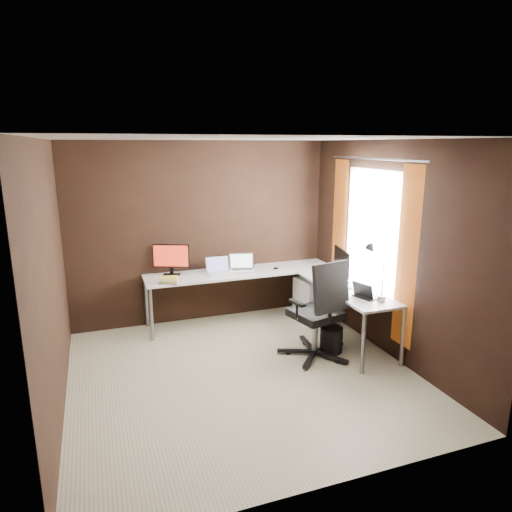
{
  "coord_description": "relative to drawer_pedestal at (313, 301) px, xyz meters",
  "views": [
    {
      "loc": [
        -1.39,
        -4.31,
        2.45
      ],
      "look_at": [
        0.5,
        0.95,
        1.07
      ],
      "focal_mm": 32.0,
      "sensor_mm": 36.0,
      "label": 1
    }
  ],
  "objects": [
    {
      "name": "room",
      "position": [
        -1.09,
        -1.08,
        0.98
      ],
      "size": [
        3.6,
        3.6,
        2.5
      ],
      "color": "#C0B895",
      "rests_on": "ground"
    },
    {
      "name": "drawer_pedestal",
      "position": [
        0.0,
        0.0,
        0.0
      ],
      "size": [
        0.42,
        0.5,
        0.6
      ],
      "primitive_type": "cube",
      "color": "white",
      "rests_on": "ground"
    },
    {
      "name": "desk_lamp",
      "position": [
        0.08,
        -1.3,
        0.85
      ],
      "size": [
        0.2,
        0.24,
        0.66
      ],
      "rotation": [
        0.0,
        0.0,
        -0.22
      ],
      "color": "slate",
      "rests_on": "desk"
    },
    {
      "name": "laptop_silver",
      "position": [
        -0.93,
        0.39,
        0.48
      ],
      "size": [
        0.4,
        0.32,
        0.23
      ],
      "rotation": [
        0.0,
        0.0,
        -0.25
      ],
      "color": "silver",
      "rests_on": "desk"
    },
    {
      "name": "desk",
      "position": [
        -0.59,
        -0.11,
        0.38
      ],
      "size": [
        2.65,
        2.25,
        0.73
      ],
      "color": "white",
      "rests_on": "ground"
    },
    {
      "name": "book_stack",
      "position": [
        -1.98,
        0.15,
        0.47
      ],
      "size": [
        0.29,
        0.26,
        0.07
      ],
      "rotation": [
        0.0,
        0.0,
        -0.3
      ],
      "color": "#A17A56",
      "rests_on": "desk"
    },
    {
      "name": "laptop_black_big",
      "position": [
        -0.12,
        -0.72,
        0.48
      ],
      "size": [
        0.33,
        0.42,
        0.25
      ],
      "rotation": [
        0.0,
        0.0,
        1.78
      ],
      "color": "black",
      "rests_on": "desk"
    },
    {
      "name": "monitor_left",
      "position": [
        -1.9,
        0.48,
        0.67
      ],
      "size": [
        0.46,
        0.23,
        0.43
      ],
      "rotation": [
        0.0,
        0.0,
        -0.41
      ],
      "color": "black",
      "rests_on": "desk"
    },
    {
      "name": "mouse_corner",
      "position": [
        -0.46,
        0.28,
        0.45
      ],
      "size": [
        0.08,
        0.05,
        0.03
      ],
      "primitive_type": "ellipsoid",
      "rotation": [
        0.0,
        0.0,
        -0.02
      ],
      "color": "black",
      "rests_on": "desk"
    },
    {
      "name": "monitor_right",
      "position": [
        0.1,
        -0.55,
        0.68
      ],
      "size": [
        0.16,
        0.52,
        0.43
      ],
      "rotation": [
        0.0,
        0.0,
        1.38
      ],
      "color": "black",
      "rests_on": "desk"
    },
    {
      "name": "laptop_black_small",
      "position": [
        0.04,
        -1.2,
        0.47
      ],
      "size": [
        0.27,
        0.32,
        0.19
      ],
      "rotation": [
        0.0,
        0.0,
        1.91
      ],
      "color": "black",
      "rests_on": "desk"
    },
    {
      "name": "wastebasket",
      "position": [
        -0.24,
        -0.96,
        -0.14
      ],
      "size": [
        0.3,
        0.3,
        0.31
      ],
      "primitive_type": "cylinder",
      "rotation": [
        0.0,
        0.0,
        0.1
      ],
      "color": "black",
      "rests_on": "ground"
    },
    {
      "name": "mouse_left",
      "position": [
        -1.96,
        0.15,
        0.45
      ],
      "size": [
        0.1,
        0.07,
        0.03
      ],
      "primitive_type": "ellipsoid",
      "rotation": [
        0.0,
        0.0,
        0.23
      ],
      "color": "black",
      "rests_on": "desk"
    },
    {
      "name": "laptop_white",
      "position": [
        -1.28,
        0.38,
        0.48
      ],
      "size": [
        0.32,
        0.23,
        0.21
      ],
      "rotation": [
        0.0,
        0.0,
        -0.02
      ],
      "color": "white",
      "rests_on": "desk"
    },
    {
      "name": "office_chair",
      "position": [
        -0.46,
        -1.03,
        0.05
      ],
      "size": [
        0.66,
        0.69,
        1.19
      ],
      "rotation": [
        0.0,
        0.0,
        0.23
      ],
      "color": "black",
      "rests_on": "ground"
    }
  ]
}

